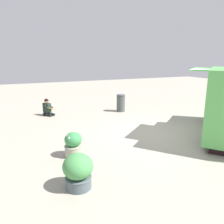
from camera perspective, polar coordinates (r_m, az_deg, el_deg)
The scene contains 5 objects.
ground_plane at distance 8.71m, azimuth 12.26°, elevation -5.43°, with size 40.00×40.00×0.00m, color #A19A89.
person_customer at distance 11.49m, azimuth -16.51°, elevation 0.75°, with size 0.67×0.79×0.86m.
planter_flowering_near at distance 5.06m, azimuth -8.85°, elevation -14.88°, with size 0.68×0.68×0.81m.
planter_flowering_far at distance 6.60m, azimuth -10.04°, elevation -8.34°, with size 0.54×0.54×0.74m.
trash_bin at distance 11.84m, azimuth 2.31°, elevation 2.46°, with size 0.46×0.46×0.96m.
Camera 1 is at (4.96, 6.57, 2.85)m, focal length 35.00 mm.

